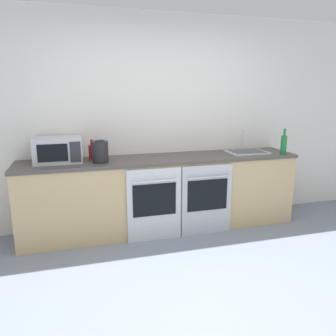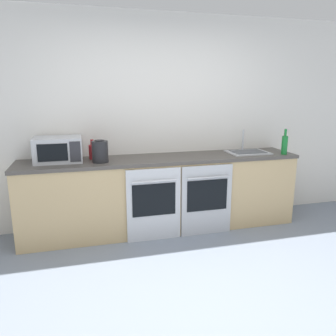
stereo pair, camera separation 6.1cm
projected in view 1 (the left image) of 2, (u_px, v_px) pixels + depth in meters
ground_plane at (214, 307)px, 2.61m from camera, size 16.00×16.00×0.00m
wall_back at (156, 122)px, 4.13m from camera, size 10.00×0.06×2.60m
counter_back at (162, 193)px, 4.02m from camera, size 3.35×0.61×0.90m
oven_left at (154, 205)px, 3.69m from camera, size 0.62×0.06×0.85m
oven_right at (207, 200)px, 3.86m from camera, size 0.62×0.06×0.85m
microwave at (58, 150)px, 3.64m from camera, size 0.51×0.39×0.28m
bottle_green at (284, 144)px, 4.10m from camera, size 0.07×0.07×0.32m
bottle_red at (92, 152)px, 3.79m from camera, size 0.08×0.08×0.23m
kettle at (100, 152)px, 3.62m from camera, size 0.18×0.18×0.25m
sink at (247, 151)px, 4.21m from camera, size 0.51×0.38×0.28m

